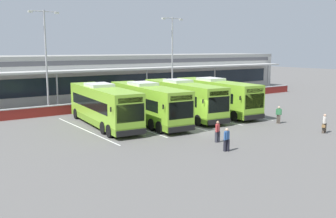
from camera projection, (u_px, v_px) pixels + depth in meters
The scene contains 18 objects.
ground_plane at pixel (204, 130), 32.10m from camera, with size 200.00×200.00×0.00m, color #605E5B.
terminal_building at pixel (82, 76), 53.35m from camera, with size 70.00×13.00×6.00m.
red_barrier_wall at pixel (124, 104), 43.72m from camera, with size 60.00×0.40×1.10m.
coach_bus_leftmost at pixel (103, 106), 33.67m from camera, with size 3.84×12.33×3.78m.
coach_bus_left_centre at pixel (148, 104), 35.01m from camera, with size 3.84×12.33×3.78m.
coach_bus_centre at pixel (183, 100), 38.05m from camera, with size 3.84×12.33×3.78m.
coach_bus_right_centre at pixel (216, 97), 40.22m from camera, with size 3.84×12.33×3.78m.
bay_stripe_far_west at pixel (85, 130), 32.18m from camera, with size 0.14×13.00×0.01m, color silver.
bay_stripe_west at pixel (128, 124), 34.56m from camera, with size 0.14×13.00×0.01m, color silver.
bay_stripe_mid_west at pixel (165, 119), 36.94m from camera, with size 0.14×13.00×0.01m, color silver.
bay_stripe_centre at pixel (198, 115), 39.33m from camera, with size 0.14×13.00×0.01m, color silver.
bay_stripe_mid_east at pixel (227, 111), 41.71m from camera, with size 0.14×13.00×0.01m, color silver.
pedestrian_with_handbag at pixel (324, 123), 30.78m from camera, with size 0.65×0.42×1.62m.
pedestrian_in_dark_coat at pixel (227, 139), 25.31m from camera, with size 0.54×0.29×1.62m.
pedestrian_child at pixel (279, 114), 34.86m from camera, with size 0.45×0.44×1.62m.
pedestrian_near_bin at pixel (218, 131), 27.77m from camera, with size 0.52×0.35×1.62m.
lamp_post_west at pixel (46, 55), 40.31m from camera, with size 3.24×0.28×11.00m.
lamp_post_centre at pixel (172, 54), 49.26m from camera, with size 3.24×0.28×11.00m.
Camera 1 is at (-20.61, -23.89, 6.91)m, focal length 39.91 mm.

